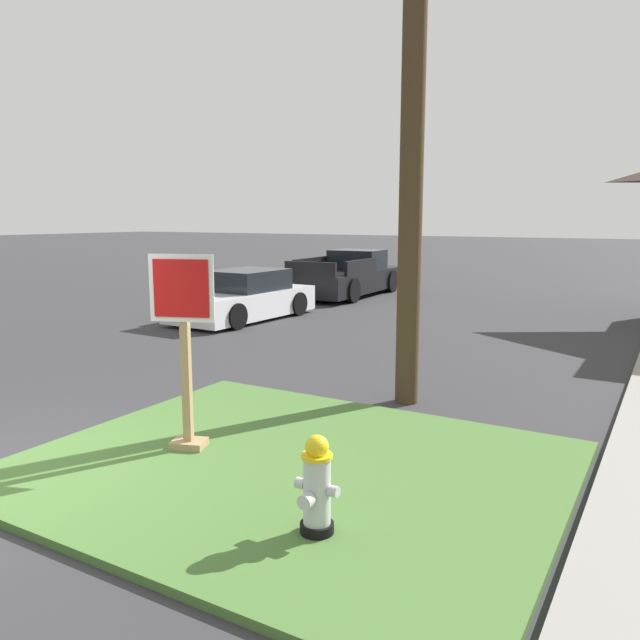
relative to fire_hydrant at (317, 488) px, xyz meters
name	(u,v)px	position (x,y,z in m)	size (l,w,h in m)	color
grass_corner_patch	(290,467)	(-0.96, 1.09, -0.42)	(5.34, 4.48, 0.08)	#477033
fire_hydrant	(317,488)	(0.00, 0.00, 0.00)	(0.38, 0.34, 0.81)	black
stop_sign	(185,357)	(-2.16, 0.90, 0.64)	(0.67, 0.39, 2.12)	#A3845B
manhole_cover	(164,424)	(-3.12, 1.51, -0.45)	(0.70, 0.70, 0.02)	black
parked_sedan_white	(244,298)	(-7.23, 8.65, 0.08)	(1.98, 4.14, 1.25)	silver
pickup_truck_black	(349,277)	(-7.20, 14.36, 0.16)	(2.17, 5.31, 1.48)	black
utility_pole	(414,53)	(-0.86, 3.94, 4.21)	(1.78, 0.32, 8.98)	#42301E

